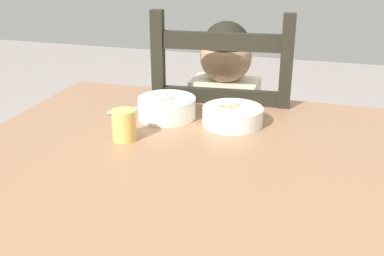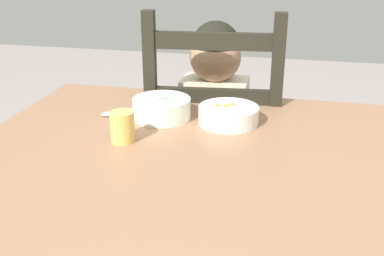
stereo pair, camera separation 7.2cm
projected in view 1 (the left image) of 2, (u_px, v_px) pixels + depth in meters
dining_table at (196, 201)px, 1.10m from camera, size 1.14×1.00×0.71m
dining_chair at (223, 161)px, 1.66m from camera, size 0.46×0.46×0.99m
child_figure at (223, 118)px, 1.60m from camera, size 0.32×0.31×0.93m
bowl_of_peas at (167, 107)px, 1.32m from camera, size 0.16×0.16×0.06m
bowl_of_carrots at (233, 115)px, 1.27m from camera, size 0.16×0.16×0.05m
spoon at (121, 111)px, 1.37m from camera, size 0.11×0.12×0.01m
drinking_cup at (124, 125)px, 1.17m from camera, size 0.06×0.06×0.08m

